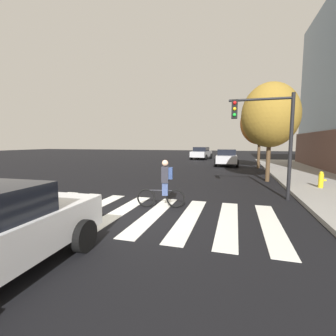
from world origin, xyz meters
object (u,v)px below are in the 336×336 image
(fire_hydrant, at_px, (321,180))
(street_tree_mid, at_px, (260,123))
(cyclist, at_px, (164,184))
(street_tree_near, at_px, (270,115))
(sedan_far, at_px, (201,153))
(sedan_mid, at_px, (226,157))
(traffic_light_near, at_px, (269,128))

(fire_hydrant, xyz_separation_m, street_tree_mid, (-1.99, 9.56, 3.48))
(cyclist, height_order, street_tree_near, street_tree_near)
(sedan_far, xyz_separation_m, street_tree_mid, (6.49, -9.97, 3.15))
(sedan_mid, bearing_deg, street_tree_near, -73.41)
(fire_hydrant, distance_m, street_tree_near, 4.48)
(sedan_far, relative_size, fire_hydrant, 6.39)
(fire_hydrant, bearing_deg, cyclist, -142.54)
(fire_hydrant, bearing_deg, sedan_mid, 113.19)
(sedan_mid, height_order, street_tree_near, street_tree_near)
(street_tree_near, bearing_deg, sedan_far, 110.12)
(street_tree_near, bearing_deg, cyclist, -121.04)
(fire_hydrant, height_order, street_tree_mid, street_tree_mid)
(street_tree_near, distance_m, street_tree_mid, 7.41)
(sedan_far, distance_m, fire_hydrant, 21.30)
(cyclist, relative_size, fire_hydrant, 2.17)
(sedan_mid, height_order, street_tree_mid, street_tree_mid)
(cyclist, bearing_deg, traffic_light_near, 33.67)
(sedan_far, height_order, fire_hydrant, sedan_far)
(sedan_far, distance_m, cyclist, 24.48)
(cyclist, height_order, street_tree_mid, street_tree_mid)
(sedan_far, bearing_deg, sedan_mid, -66.17)
(street_tree_mid, bearing_deg, fire_hydrant, -78.26)
(sedan_far, bearing_deg, fire_hydrant, -66.54)
(fire_hydrant, xyz_separation_m, street_tree_near, (-2.11, 2.16, 3.31))
(sedan_mid, distance_m, fire_hydrant, 12.24)
(sedan_mid, bearing_deg, street_tree_mid, -30.78)
(traffic_light_near, distance_m, street_tree_mid, 12.08)
(traffic_light_near, bearing_deg, street_tree_near, 82.52)
(cyclist, distance_m, traffic_light_near, 4.79)
(cyclist, relative_size, street_tree_near, 0.30)
(sedan_far, distance_m, traffic_light_near, 22.81)
(street_tree_near, bearing_deg, traffic_light_near, -97.48)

